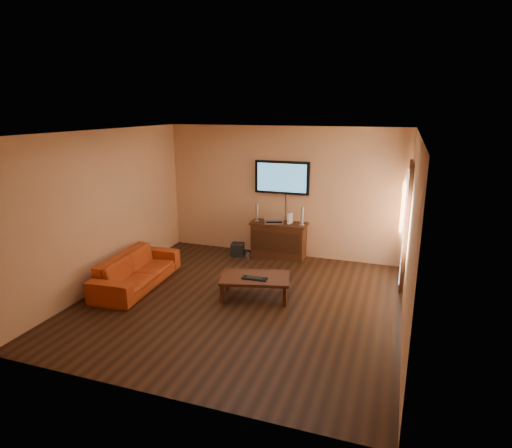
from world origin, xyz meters
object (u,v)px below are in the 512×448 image
at_px(subwoofer, 238,249).
at_px(keyboard, 255,278).
at_px(media_console, 279,240).
at_px(speaker_left, 257,213).
at_px(coffee_table, 255,279).
at_px(game_console, 290,218).
at_px(television, 282,177).
at_px(speaker_right, 302,217).
at_px(av_receiver, 274,221).
at_px(sofa, 137,265).
at_px(bottle, 248,256).

bearing_deg(subwoofer, keyboard, -72.17).
xyz_separation_m(media_console, speaker_left, (-0.48, -0.01, 0.54)).
bearing_deg(coffee_table, game_console, 88.94).
relative_size(game_console, keyboard, 0.52).
bearing_deg(television, speaker_right, -22.77).
xyz_separation_m(coffee_table, game_console, (0.04, 2.08, 0.53)).
distance_m(coffee_table, av_receiver, 2.11).
distance_m(media_console, coffee_table, 2.06).
bearing_deg(television, sofa, -128.75).
xyz_separation_m(sofa, speaker_left, (1.47, 2.23, 0.54)).
bearing_deg(television, media_console, -90.00).
relative_size(speaker_left, subwoofer, 1.43).
bearing_deg(television, subwoofer, -157.04).
bearing_deg(sofa, subwoofer, -32.12).
bearing_deg(game_console, speaker_right, 6.64).
xyz_separation_m(speaker_left, subwoofer, (-0.38, -0.17, -0.79)).
distance_m(speaker_right, subwoofer, 1.57).
distance_m(coffee_table, speaker_left, 2.23).
relative_size(sofa, speaker_left, 5.14).
bearing_deg(bottle, speaker_left, 80.85).
height_order(speaker_right, keyboard, speaker_right).
xyz_separation_m(coffee_table, subwoofer, (-1.04, 1.87, -0.19)).
distance_m(speaker_right, keyboard, 2.21).
xyz_separation_m(coffee_table, av_receiver, (-0.29, 2.03, 0.46)).
bearing_deg(coffee_table, bottle, 113.87).
bearing_deg(keyboard, media_console, 95.66).
bearing_deg(speaker_right, sofa, -137.68).
height_order(game_console, subwoofer, game_console).
xyz_separation_m(television, sofa, (-1.95, -2.43, -1.28)).
bearing_deg(bottle, game_console, 29.31).
xyz_separation_m(coffee_table, speaker_left, (-0.66, 2.04, 0.59)).
distance_m(sofa, subwoofer, 2.35).
distance_m(speaker_left, game_console, 0.71).
height_order(speaker_left, subwoofer, speaker_left).
distance_m(media_console, sofa, 2.97).
bearing_deg(game_console, sofa, -117.31).
bearing_deg(game_console, subwoofer, -152.90).
distance_m(speaker_right, bottle, 1.38).
bearing_deg(speaker_right, media_console, 177.47).
bearing_deg(television, bottle, -132.44).
distance_m(television, sofa, 3.36).
bearing_deg(media_console, keyboard, -84.34).
bearing_deg(keyboard, bottle, 113.42).
height_order(media_console, game_console, game_console).
distance_m(speaker_right, game_console, 0.28).
bearing_deg(sofa, television, -43.00).
height_order(speaker_right, av_receiver, speaker_right).
relative_size(speaker_left, bottle, 2.08).
distance_m(media_console, speaker_left, 0.72).
distance_m(media_console, television, 1.30).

